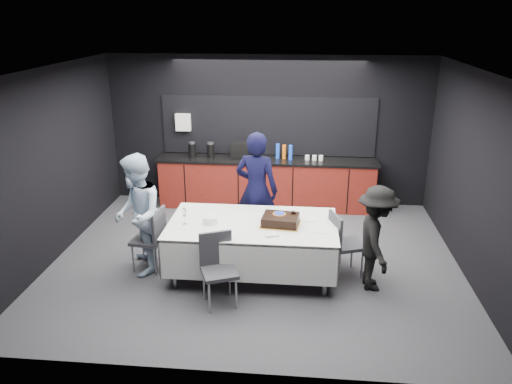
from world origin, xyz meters
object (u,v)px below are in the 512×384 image
cake_assembly (281,220)px  chair_near (218,263)px  chair_right (342,240)px  party_table (253,232)px  person_left (137,215)px  champagne_flute (184,213)px  person_right (376,239)px  chair_left (153,235)px  plate_stack (210,220)px  person_center (257,190)px

cake_assembly → chair_near: bearing=-135.3°
chair_right → party_table: bearing=-176.2°
person_left → champagne_flute: bearing=68.7°
person_right → chair_left: bearing=82.2°
party_table → champagne_flute: bearing=-172.0°
party_table → plate_stack: size_ratio=11.31×
chair_right → person_left: size_ratio=0.54×
chair_right → person_left: (-2.84, -0.16, 0.33)m
person_center → person_right: bearing=157.9°
plate_stack → chair_left: (-0.85, 0.05, -0.30)m
party_table → cake_assembly: 0.44m
chair_right → person_right: person_right is taller
cake_assembly → chair_near: cake_assembly is taller
person_left → plate_stack: bearing=73.9°
chair_left → person_center: 1.73m
cake_assembly → plate_stack: bearing=-177.0°
chair_right → person_left: 2.86m
chair_right → person_center: bearing=146.2°
chair_near → person_left: 1.45m
person_left → person_right: size_ratio=1.20×
chair_near → person_center: person_center is taller
cake_assembly → person_center: bearing=113.8°
cake_assembly → chair_right: bearing=6.4°
cake_assembly → person_center: 1.04m
chair_left → person_right: size_ratio=0.64×
chair_left → chair_right: 2.67m
champagne_flute → chair_near: (0.56, -0.63, -0.40)m
chair_right → champagne_flute: bearing=-174.4°
cake_assembly → chair_left: (-1.82, 0.00, -0.31)m
person_left → person_right: 3.26m
cake_assembly → person_left: size_ratio=0.32×
chair_near → person_right: bearing=14.8°
chair_right → cake_assembly: bearing=-173.6°
party_table → chair_right: 1.25m
cake_assembly → person_center: size_ratio=0.30×
person_left → person_center: bearing=106.0°
chair_left → chair_right: (2.67, 0.09, 0.00)m
party_table → person_left: size_ratio=1.34×
cake_assembly → chair_left: cake_assembly is taller
chair_left → person_center: person_center is taller
party_table → person_center: 0.97m
chair_left → person_right: bearing=-4.0°
chair_left → plate_stack: bearing=-3.7°
person_center → person_left: person_center is taller
party_table → chair_left: chair_left is taller
cake_assembly → champagne_flute: (-1.31, -0.12, 0.09)m
cake_assembly → person_right: 1.29m
party_table → person_right: size_ratio=1.61×
champagne_flute → person_right: 2.59m
champagne_flute → person_left: person_left is taller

